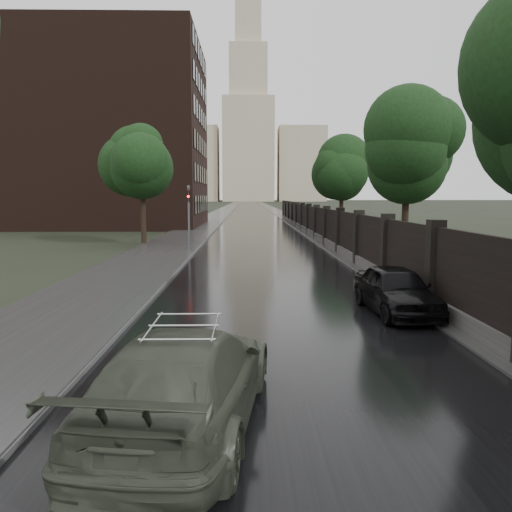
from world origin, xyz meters
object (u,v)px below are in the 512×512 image
object	(u,v)px
tree_right_c	(342,178)
tree_left_far	(142,168)
traffic_light	(189,213)
tree_right_b	(407,166)
car_right_near	(396,290)
volga_sedan	(185,379)

from	to	relation	value
tree_right_c	tree_left_far	bearing A→B (deg)	-147.17
tree_right_c	traffic_light	size ratio (longest dim) A/B	1.75
tree_right_c	tree_right_b	bearing A→B (deg)	-90.00
car_right_near	tree_right_b	bearing A→B (deg)	67.98
tree_left_far	tree_right_c	bearing A→B (deg)	32.83
tree_right_b	tree_right_c	distance (m)	18.00
tree_left_far	tree_right_b	xyz separation A→B (m)	(15.50, -8.00, -0.29)
volga_sedan	tree_left_far	bearing A→B (deg)	-69.72
traffic_light	tree_right_c	bearing A→B (deg)	51.82
tree_right_c	car_right_near	xyz separation A→B (m)	(-4.10, -30.27, -4.25)
volga_sedan	car_right_near	xyz separation A→B (m)	(5.20, 7.08, -0.05)
tree_right_b	volga_sedan	xyz separation A→B (m)	(-9.30, -19.35, -4.20)
traffic_light	volga_sedan	size ratio (longest dim) A/B	0.78
tree_right_b	traffic_light	size ratio (longest dim) A/B	1.75
tree_right_c	volga_sedan	xyz separation A→B (m)	(-9.30, -37.35, -4.20)
volga_sedan	car_right_near	distance (m)	8.78
tree_left_far	volga_sedan	world-z (taller)	tree_left_far
tree_right_b	car_right_near	xyz separation A→B (m)	(-4.10, -12.27, -4.25)
tree_right_b	tree_left_far	bearing A→B (deg)	152.70
tree_left_far	traffic_light	world-z (taller)	tree_left_far
tree_left_far	tree_right_b	world-z (taller)	tree_left_far
tree_right_b	volga_sedan	distance (m)	21.88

